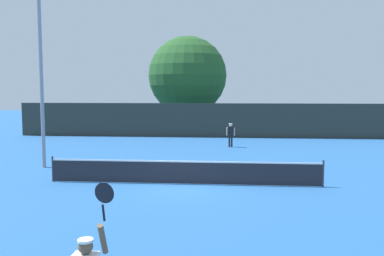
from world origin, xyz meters
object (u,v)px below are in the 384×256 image
at_px(tennis_ball, 247,172).
at_px(parked_car_near, 131,120).
at_px(light_pole, 41,62).
at_px(parked_car_mid, 313,122).
at_px(large_tree, 187,76).
at_px(player_receiving, 231,133).

bearing_deg(tennis_ball, parked_car_near, 115.91).
height_order(light_pole, parked_car_near, light_pole).
xyz_separation_m(light_pole, parked_car_mid, (17.52, 21.49, -4.44)).
relative_size(tennis_ball, large_tree, 0.01).
relative_size(player_receiving, large_tree, 0.18).
xyz_separation_m(parked_car_near, parked_car_mid, (18.40, -0.54, 0.00)).
xyz_separation_m(large_tree, parked_car_near, (-6.15, 2.45, -4.48)).
bearing_deg(parked_car_near, player_receiving, -48.91).
distance_m(large_tree, parked_car_mid, 13.18).
bearing_deg(light_pole, player_receiving, 41.08).
relative_size(large_tree, parked_car_mid, 2.08).
bearing_deg(tennis_ball, large_tree, 103.37).
xyz_separation_m(tennis_ball, large_tree, (-4.75, 19.97, 5.22)).
bearing_deg(parked_car_mid, parked_car_near, 174.45).
bearing_deg(parked_car_near, large_tree, -16.95).
height_order(tennis_ball, parked_car_mid, parked_car_mid).
height_order(player_receiving, parked_car_mid, parked_car_mid).
bearing_deg(parked_car_mid, player_receiving, -125.40).
height_order(large_tree, parked_car_mid, large_tree).
distance_m(light_pole, parked_car_mid, 28.08).
height_order(player_receiving, parked_car_near, parked_car_near).
height_order(player_receiving, large_tree, large_tree).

